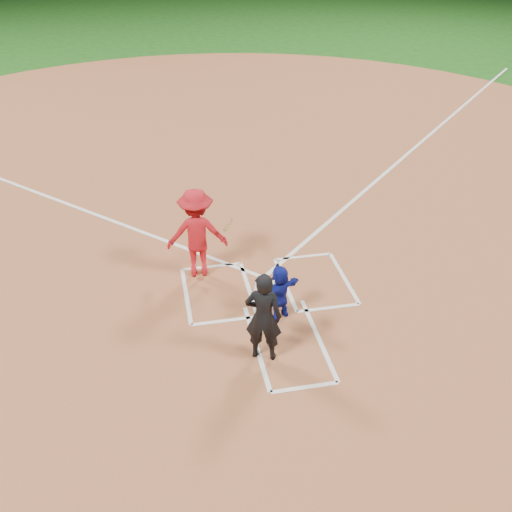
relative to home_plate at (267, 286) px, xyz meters
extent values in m
plane|color=#164912|center=(0.00, 0.00, -0.02)|extent=(120.00, 120.00, 0.00)
cylinder|color=#975331|center=(0.00, 6.00, -0.01)|extent=(28.00, 28.00, 0.01)
cylinder|color=silver|center=(0.00, 0.00, 0.00)|extent=(0.60, 0.60, 0.02)
imported|color=#121D98|center=(0.01, -0.98, 0.53)|extent=(1.04, 0.71, 1.08)
imported|color=black|center=(-0.49, -1.95, 0.81)|extent=(0.70, 0.57, 1.64)
cube|color=white|center=(-0.98, 0.92, -0.01)|extent=(1.22, 0.08, 0.01)
cube|color=white|center=(-0.98, -0.92, -0.01)|extent=(1.22, 0.08, 0.01)
cube|color=white|center=(-0.37, 0.00, -0.01)|extent=(0.08, 1.83, 0.01)
cube|color=white|center=(-1.59, 0.00, -0.01)|extent=(0.08, 1.83, 0.01)
cube|color=white|center=(0.98, 0.92, -0.01)|extent=(1.22, 0.08, 0.01)
cube|color=white|center=(0.98, -0.92, -0.01)|extent=(1.22, 0.08, 0.01)
cube|color=white|center=(0.37, 0.00, -0.01)|extent=(0.08, 1.83, 0.01)
cube|color=white|center=(1.59, 0.00, -0.01)|extent=(0.08, 1.83, 0.01)
cube|color=white|center=(-0.55, -1.70, -0.01)|extent=(0.08, 2.20, 0.01)
cube|color=white|center=(0.55, -1.70, -0.01)|extent=(0.08, 2.20, 0.01)
cube|color=white|center=(0.00, -2.80, -0.01)|extent=(1.10, 0.08, 0.01)
cube|color=white|center=(7.07, 7.37, -0.01)|extent=(14.21, 14.21, 0.01)
imported|color=red|center=(-1.26, 0.74, 0.92)|extent=(1.25, 0.79, 1.85)
cylinder|color=olive|center=(-0.66, 0.59, 1.13)|extent=(0.31, 0.82, 0.28)
camera|label=1|loc=(-2.00, -8.97, 6.49)|focal=40.00mm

